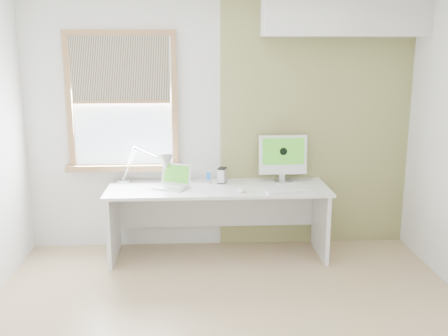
{
  "coord_description": "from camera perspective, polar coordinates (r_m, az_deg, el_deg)",
  "views": [
    {
      "loc": [
        -0.25,
        -3.58,
        2.06
      ],
      "look_at": [
        0.0,
        1.05,
        1.0
      ],
      "focal_mm": 41.42,
      "sensor_mm": 36.0,
      "label": 1
    }
  ],
  "objects": [
    {
      "name": "keyboard",
      "position": [
        5.0,
        7.29,
        -2.55
      ],
      "size": [
        0.48,
        0.2,
        0.02
      ],
      "color": "white",
      "rests_on": "desk"
    },
    {
      "name": "room",
      "position": [
        3.67,
        0.89,
        0.91
      ],
      "size": [
        4.04,
        3.54,
        2.64
      ],
      "color": "tan",
      "rests_on": "ground"
    },
    {
      "name": "laptop",
      "position": [
        5.15,
        -5.61,
        -1.51
      ],
      "size": [
        0.4,
        0.37,
        0.23
      ],
      "color": "silver",
      "rests_on": "desk"
    },
    {
      "name": "desk_lamp",
      "position": [
        5.26,
        -7.37,
        0.33
      ],
      "size": [
        0.64,
        0.34,
        0.38
      ],
      "color": "silver",
      "rests_on": "desk"
    },
    {
      "name": "desk",
      "position": [
        5.26,
        -0.69,
        -4.0
      ],
      "size": [
        2.2,
        0.7,
        0.73
      ],
      "color": "white",
      "rests_on": "room"
    },
    {
      "name": "soffit",
      "position": [
        5.36,
        13.13,
        16.19
      ],
      "size": [
        1.6,
        0.4,
        0.42
      ],
      "primitive_type": "cube",
      "color": "white",
      "rests_on": "room"
    },
    {
      "name": "external_drive",
      "position": [
        5.29,
        -0.21,
        -0.81
      ],
      "size": [
        0.11,
        0.14,
        0.16
      ],
      "color": "silver",
      "rests_on": "desk"
    },
    {
      "name": "mouse",
      "position": [
        4.97,
        1.93,
        -2.45
      ],
      "size": [
        0.09,
        0.12,
        0.03
      ],
      "primitive_type": "ellipsoid",
      "rotation": [
        0.0,
        0.0,
        0.26
      ],
      "color": "white",
      "rests_on": "desk"
    },
    {
      "name": "window",
      "position": [
        5.37,
        -11.19,
        7.13
      ],
      "size": [
        1.2,
        0.14,
        1.42
      ],
      "color": "olive",
      "rests_on": "room"
    },
    {
      "name": "imac",
      "position": [
        5.35,
        6.51,
        1.36
      ],
      "size": [
        0.49,
        0.16,
        0.48
      ],
      "color": "silver",
      "rests_on": "desk"
    },
    {
      "name": "phone_dock",
      "position": [
        5.29,
        -1.73,
        -1.29
      ],
      "size": [
        0.07,
        0.07,
        0.13
      ],
      "color": "silver",
      "rests_on": "desk"
    },
    {
      "name": "accent_wall",
      "position": [
        5.52,
        10.06,
        4.76
      ],
      "size": [
        2.0,
        0.02,
        2.6
      ],
      "primitive_type": "cube",
      "color": "#938851",
      "rests_on": "room"
    }
  ]
}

